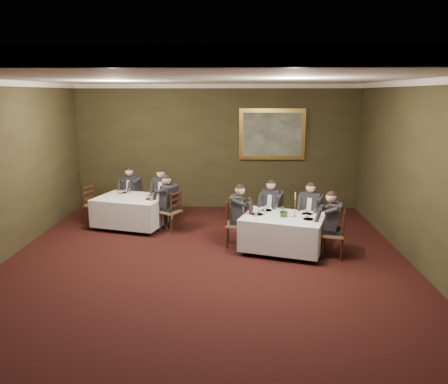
# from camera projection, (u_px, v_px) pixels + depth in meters

# --- Properties ---
(ground) EXTENTS (10.00, 10.00, 0.00)m
(ground) POSITION_uv_depth(u_px,v_px,m) (204.00, 277.00, 7.91)
(ground) COLOR black
(ground) RESTS_ON ground
(ceiling) EXTENTS (8.00, 10.00, 0.10)m
(ceiling) POSITION_uv_depth(u_px,v_px,m) (201.00, 77.00, 7.14)
(ceiling) COLOR silver
(ceiling) RESTS_ON back_wall
(back_wall) EXTENTS (8.00, 0.10, 3.50)m
(back_wall) POSITION_uv_depth(u_px,v_px,m) (217.00, 147.00, 12.40)
(back_wall) COLOR #302A18
(back_wall) RESTS_ON ground
(front_wall) EXTENTS (8.00, 0.10, 3.50)m
(front_wall) POSITION_uv_depth(u_px,v_px,m) (136.00, 346.00, 2.65)
(front_wall) COLOR #302A18
(front_wall) RESTS_ON ground
(right_wall) EXTENTS (0.10, 10.00, 3.50)m
(right_wall) POSITION_uv_depth(u_px,v_px,m) (438.00, 184.00, 7.39)
(right_wall) COLOR #302A18
(right_wall) RESTS_ON ground
(crown_molding) EXTENTS (8.00, 10.00, 0.12)m
(crown_molding) POSITION_uv_depth(u_px,v_px,m) (201.00, 81.00, 7.15)
(crown_molding) COLOR white
(crown_molding) RESTS_ON back_wall
(table_main) EXTENTS (1.95, 1.69, 0.67)m
(table_main) POSITION_uv_depth(u_px,v_px,m) (283.00, 231.00, 9.09)
(table_main) COLOR black
(table_main) RESTS_ON ground
(table_second) EXTENTS (1.92, 1.65, 0.67)m
(table_second) POSITION_uv_depth(u_px,v_px,m) (132.00, 209.00, 10.74)
(table_second) COLOR black
(table_second) RESTS_ON ground
(chair_main_backleft) EXTENTS (0.58, 0.57, 1.00)m
(chair_main_backleft) POSITION_uv_depth(u_px,v_px,m) (271.00, 225.00, 10.05)
(chair_main_backleft) COLOR olive
(chair_main_backleft) RESTS_ON ground
(diner_main_backleft) EXTENTS (0.57, 0.61, 1.35)m
(diner_main_backleft) POSITION_uv_depth(u_px,v_px,m) (272.00, 215.00, 9.99)
(diner_main_backleft) COLOR black
(diner_main_backleft) RESTS_ON chair_main_backleft
(chair_main_backright) EXTENTS (0.57, 0.56, 1.00)m
(chair_main_backright) POSITION_uv_depth(u_px,v_px,m) (310.00, 229.00, 9.76)
(chair_main_backright) COLOR olive
(chair_main_backright) RESTS_ON ground
(diner_main_backright) EXTENTS (0.56, 0.60, 1.35)m
(diner_main_backright) POSITION_uv_depth(u_px,v_px,m) (310.00, 219.00, 9.70)
(diner_main_backright) COLOR black
(diner_main_backright) RESTS_ON chair_main_backright
(chair_main_endleft) EXTENTS (0.44, 0.46, 1.00)m
(chair_main_endleft) POSITION_uv_depth(u_px,v_px,m) (235.00, 233.00, 9.46)
(chair_main_endleft) COLOR olive
(chair_main_endleft) RESTS_ON ground
(diner_main_endleft) EXTENTS (0.50, 0.44, 1.35)m
(diner_main_endleft) POSITION_uv_depth(u_px,v_px,m) (236.00, 223.00, 9.41)
(diner_main_endleft) COLOR black
(diner_main_endleft) RESTS_ON chair_main_endleft
(chair_main_endright) EXTENTS (0.52, 0.53, 1.00)m
(chair_main_endright) POSITION_uv_depth(u_px,v_px,m) (333.00, 244.00, 8.79)
(chair_main_endright) COLOR olive
(chair_main_endright) RESTS_ON ground
(diner_main_endright) EXTENTS (0.57, 0.51, 1.35)m
(diner_main_endright) POSITION_uv_depth(u_px,v_px,m) (333.00, 233.00, 8.74)
(diner_main_endright) COLOR black
(diner_main_endright) RESTS_ON chair_main_endright
(chair_sec_backleft) EXTENTS (0.58, 0.57, 1.00)m
(chair_sec_backleft) POSITION_uv_depth(u_px,v_px,m) (133.00, 206.00, 11.69)
(chair_sec_backleft) COLOR olive
(chair_sec_backleft) RESTS_ON ground
(diner_sec_backleft) EXTENTS (0.57, 0.61, 1.35)m
(diner_sec_backleft) POSITION_uv_depth(u_px,v_px,m) (132.00, 198.00, 11.63)
(diner_sec_backleft) COLOR black
(diner_sec_backleft) RESTS_ON chair_sec_backleft
(chair_sec_backright) EXTENTS (0.50, 0.49, 1.00)m
(chair_sec_backright) POSITION_uv_depth(u_px,v_px,m) (163.00, 209.00, 11.44)
(chair_sec_backright) COLOR olive
(chair_sec_backright) RESTS_ON ground
(diner_sec_backright) EXTENTS (0.47, 0.54, 1.35)m
(diner_sec_backright) POSITION_uv_depth(u_px,v_px,m) (162.00, 201.00, 11.38)
(diner_sec_backright) COLOR black
(diner_sec_backright) RESTS_ON chair_sec_backright
(chair_sec_endright) EXTENTS (0.58, 0.59, 1.00)m
(chair_sec_endright) POSITION_uv_depth(u_px,v_px,m) (171.00, 219.00, 10.48)
(chair_sec_endright) COLOR olive
(chair_sec_endright) RESTS_ON ground
(diner_sec_endright) EXTENTS (0.62, 0.59, 1.35)m
(diner_sec_endright) POSITION_uv_depth(u_px,v_px,m) (170.00, 210.00, 10.43)
(diner_sec_endright) COLOR black
(diner_sec_endright) RESTS_ON chair_sec_endright
(chair_sec_endleft) EXTENTS (0.54, 0.55, 1.00)m
(chair_sec_endleft) POSITION_uv_depth(u_px,v_px,m) (95.00, 213.00, 11.08)
(chair_sec_endleft) COLOR olive
(chair_sec_endleft) RESTS_ON ground
(centerpiece) EXTENTS (0.32, 0.29, 0.29)m
(centerpiece) POSITION_uv_depth(u_px,v_px,m) (284.00, 210.00, 8.95)
(centerpiece) COLOR #2D5926
(centerpiece) RESTS_ON table_main
(candlestick) EXTENTS (0.08, 0.08, 0.53)m
(candlestick) POSITION_uv_depth(u_px,v_px,m) (295.00, 207.00, 8.96)
(candlestick) COLOR #BA8338
(candlestick) RESTS_ON table_main
(place_setting_table_main) EXTENTS (0.33, 0.31, 0.14)m
(place_setting_table_main) POSITION_uv_depth(u_px,v_px,m) (269.00, 208.00, 9.50)
(place_setting_table_main) COLOR white
(place_setting_table_main) RESTS_ON table_main
(place_setting_table_second) EXTENTS (0.33, 0.31, 0.14)m
(place_setting_table_second) POSITION_uv_depth(u_px,v_px,m) (125.00, 191.00, 11.14)
(place_setting_table_second) COLOR white
(place_setting_table_second) RESTS_ON table_second
(painting) EXTENTS (1.85, 0.09, 1.42)m
(painting) POSITION_uv_depth(u_px,v_px,m) (272.00, 134.00, 12.20)
(painting) COLOR gold
(painting) RESTS_ON back_wall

